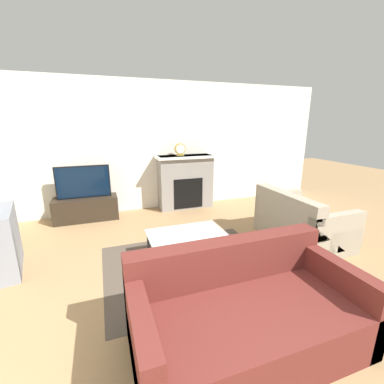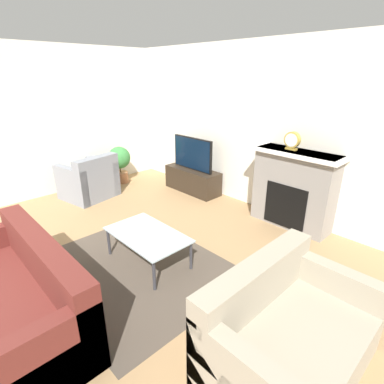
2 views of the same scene
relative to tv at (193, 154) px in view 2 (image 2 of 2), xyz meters
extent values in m
cube|color=silver|center=(1.11, 0.33, 0.59)|extent=(8.77, 0.06, 2.70)
cube|color=silver|center=(-1.81, -2.06, 0.59)|extent=(0.06, 7.71, 2.70)
cube|color=#4C4238|center=(1.36, -2.27, -0.76)|extent=(2.24, 1.82, 0.00)
cube|color=gray|center=(2.07, 0.10, -0.18)|extent=(1.18, 0.40, 1.17)
cube|color=black|center=(2.07, -0.10, -0.40)|extent=(0.65, 0.01, 0.65)
cube|color=white|center=(2.07, 0.07, 0.38)|extent=(1.30, 0.46, 0.05)
cube|color=#2D2319|center=(0.00, 0.00, -0.54)|extent=(1.18, 0.43, 0.45)
cube|color=black|center=(0.00, 0.00, 0.00)|extent=(0.97, 0.05, 0.62)
cube|color=black|center=(0.00, -0.02, 0.00)|extent=(0.93, 0.01, 0.58)
cube|color=#5B231E|center=(1.39, -3.65, -0.55)|extent=(1.91, 0.98, 0.42)
cube|color=#5B231E|center=(1.39, -3.26, -0.14)|extent=(1.91, 0.20, 0.40)
cube|color=#5B231E|center=(2.27, -3.65, -0.43)|extent=(0.14, 0.98, 0.66)
cube|color=#9E937F|center=(3.32, -2.13, -0.55)|extent=(0.91, 1.38, 0.42)
cube|color=#9E937F|center=(2.97, -2.13, -0.14)|extent=(0.20, 1.38, 0.40)
cube|color=#9E937F|center=(3.32, -1.51, -0.43)|extent=(0.91, 0.14, 0.66)
cube|color=gray|center=(-1.15, -1.63, -0.55)|extent=(0.95, 0.99, 0.42)
cube|color=gray|center=(-0.85, -1.57, -0.14)|extent=(0.36, 0.88, 0.40)
cube|color=gray|center=(-1.22, -1.28, -0.43)|extent=(0.81, 0.29, 0.66)
cube|color=gray|center=(-1.08, -1.98, -0.43)|extent=(0.81, 0.29, 0.66)
cylinder|color=#333338|center=(0.88, -2.35, -0.58)|extent=(0.04, 0.04, 0.37)
cylinder|color=#333338|center=(1.85, -2.35, -0.58)|extent=(0.04, 0.04, 0.37)
cylinder|color=#333338|center=(0.88, -1.80, -0.58)|extent=(0.04, 0.04, 0.37)
cylinder|color=#333338|center=(1.85, -1.80, -0.58)|extent=(0.04, 0.04, 0.37)
cube|color=silver|center=(1.36, -2.07, -0.38)|extent=(1.04, 0.62, 0.02)
cylinder|color=#AD704C|center=(-1.44, -0.76, -0.65)|extent=(0.30, 0.30, 0.22)
cylinder|color=#4C3823|center=(-1.44, -0.76, -0.47)|extent=(0.03, 0.03, 0.14)
sphere|color=#387F3D|center=(-1.44, -0.76, -0.22)|extent=(0.46, 0.46, 0.46)
cube|color=#B79338|center=(1.96, 0.10, 0.42)|extent=(0.16, 0.07, 0.03)
cylinder|color=#B79338|center=(1.96, 0.10, 0.55)|extent=(0.23, 0.07, 0.23)
cylinder|color=white|center=(1.96, 0.06, 0.55)|extent=(0.19, 0.00, 0.19)
camera|label=1|loc=(0.35, -5.16, 1.10)|focal=24.00mm
camera|label=2|loc=(4.03, -3.88, 1.44)|focal=28.00mm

